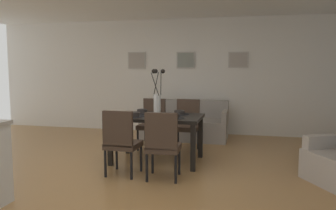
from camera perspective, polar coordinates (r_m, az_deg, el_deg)
The scene contains 20 objects.
ground_plane at distance 4.95m, azimuth -6.02°, elevation -11.29°, with size 9.00×9.00×0.00m, color #A87A47.
back_wall_panel at distance 7.87m, azimuth 1.73°, elevation 4.84°, with size 9.00×0.10×2.60m, color silver.
dining_table at distance 5.38m, azimuth -1.83°, elevation -2.74°, with size 1.40×0.91×0.74m.
dining_chair_near_left at distance 4.71m, azimuth -7.89°, elevation -5.78°, with size 0.45×0.45×0.92m.
dining_chair_near_right at distance 6.29m, azimuth -2.62°, elevation -2.71°, with size 0.46×0.46×0.92m.
dining_chair_far_left at distance 4.50m, azimuth -0.92°, elevation -6.31°, with size 0.47×0.47×0.92m.
dining_chair_far_right at distance 6.17m, azimuth 3.20°, elevation -2.90°, with size 0.45×0.45×0.92m.
centerpiece_vase at distance 5.33m, azimuth -1.83°, elevation 1.22°, with size 0.21×0.23×0.73m.
placemat_near_left at distance 5.26m, azimuth -5.72°, elevation -1.94°, with size 0.32×0.32×0.01m, color black.
bowl_near_left at distance 5.26m, azimuth -5.73°, elevation -1.54°, with size 0.17×0.17×0.07m.
placemat_near_right at distance 5.65m, azimuth -4.38°, elevation -1.37°, with size 0.32×0.32×0.01m, color black.
bowl_near_right at distance 5.64m, azimuth -4.38°, elevation -1.00°, with size 0.17×0.17×0.07m.
placemat_far_left at distance 5.09m, azimuth 1.00°, elevation -2.18°, with size 0.32×0.32×0.01m, color black.
bowl_far_left at distance 5.09m, azimuth 1.00°, elevation -1.76°, with size 0.17×0.17×0.07m.
placemat_far_right at distance 5.49m, azimuth 1.90°, elevation -1.58°, with size 0.32×0.32×0.01m, color black.
bowl_far_right at distance 5.48m, azimuth 1.90°, elevation -1.19°, with size 0.17×0.17×0.07m.
sofa at distance 7.23m, azimuth 2.87°, elevation -3.41°, with size 1.78×0.84×0.80m.
framed_picture_left at distance 8.05m, azimuth -5.29°, elevation 7.49°, with size 0.43×0.03×0.39m.
framed_picture_center at distance 7.76m, azimuth 3.01°, elevation 7.56°, with size 0.42×0.03×0.37m.
framed_picture_right at distance 7.64m, azimuth 11.76°, elevation 7.46°, with size 0.44×0.03×0.35m.
Camera 1 is at (1.57, -4.46, 1.48)m, focal length 36.22 mm.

